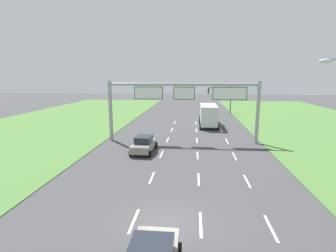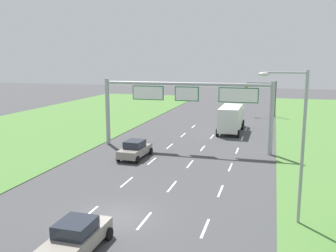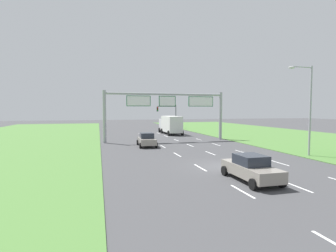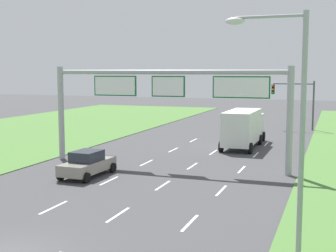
{
  "view_description": "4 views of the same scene",
  "coord_description": "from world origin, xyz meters",
  "px_view_note": "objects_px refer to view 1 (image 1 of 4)",
  "views": [
    {
      "loc": [
        1.27,
        -12.39,
        7.49
      ],
      "look_at": [
        -1.39,
        14.81,
        2.29
      ],
      "focal_mm": 28.0,
      "sensor_mm": 36.0,
      "label": 1
    },
    {
      "loc": [
        8.48,
        -18.82,
        9.11
      ],
      "look_at": [
        -0.83,
        14.07,
        2.89
      ],
      "focal_mm": 40.0,
      "sensor_mm": 36.0,
      "label": 2
    },
    {
      "loc": [
        -9.18,
        -18.37,
        4.38
      ],
      "look_at": [
        -0.22,
        15.31,
        2.25
      ],
      "focal_mm": 28.0,
      "sensor_mm": 36.0,
      "label": 3
    },
    {
      "loc": [
        11.08,
        -13.11,
        6.63
      ],
      "look_at": [
        0.02,
        17.71,
        2.81
      ],
      "focal_mm": 50.0,
      "sensor_mm": 36.0,
      "label": 4
    }
  ],
  "objects_px": {
    "car_near_red": "(144,144)",
    "traffic_light_mast": "(221,94)",
    "box_truck": "(208,114)",
    "sign_gantry": "(184,99)"
  },
  "relations": [
    {
      "from": "box_truck",
      "to": "car_near_red",
      "type": "bearing_deg",
      "value": -114.9
    },
    {
      "from": "car_near_red",
      "to": "box_truck",
      "type": "distance_m",
      "value": 16.78
    },
    {
      "from": "car_near_red",
      "to": "traffic_light_mast",
      "type": "bearing_deg",
      "value": 72.96
    },
    {
      "from": "car_near_red",
      "to": "sign_gantry",
      "type": "xyz_separation_m",
      "value": [
        3.83,
        4.63,
        4.15
      ]
    },
    {
      "from": "box_truck",
      "to": "sign_gantry",
      "type": "bearing_deg",
      "value": -107.15
    },
    {
      "from": "box_truck",
      "to": "traffic_light_mast",
      "type": "bearing_deg",
      "value": 77.08
    },
    {
      "from": "car_near_red",
      "to": "traffic_light_mast",
      "type": "relative_size",
      "value": 0.79
    },
    {
      "from": "car_near_red",
      "to": "box_truck",
      "type": "relative_size",
      "value": 0.51
    },
    {
      "from": "box_truck",
      "to": "sign_gantry",
      "type": "distance_m",
      "value": 11.49
    },
    {
      "from": "car_near_red",
      "to": "box_truck",
      "type": "bearing_deg",
      "value": 67.43
    }
  ]
}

